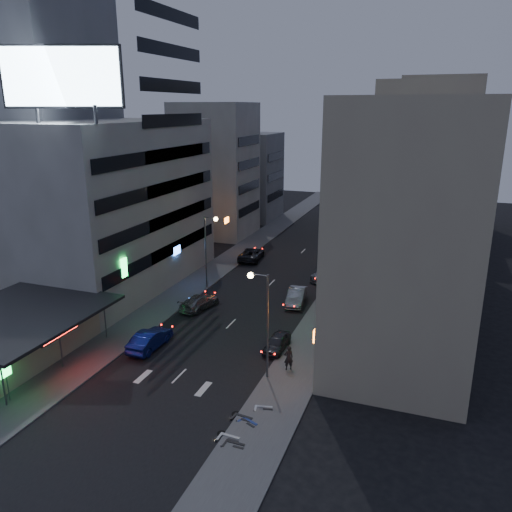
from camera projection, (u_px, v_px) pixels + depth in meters
The scene contains 29 objects.
ground at pixel (151, 405), 33.75m from camera, with size 180.00×180.00×0.00m, color black.
sidewalk_left at pixel (222, 265), 63.35m from camera, with size 4.00×120.00×0.12m, color #4C4C4F.
sidewalk_right at pixel (348, 279), 58.08m from camera, with size 4.00×120.00×0.12m, color #4C4C4F.
food_court at pixel (11, 335), 39.55m from camera, with size 11.00×13.00×3.88m.
white_building at pixel (108, 205), 54.76m from camera, with size 14.00×24.00×18.00m, color #B3B3AE.
grey_tower at pixel (53, 128), 58.13m from camera, with size 10.00×14.00×34.00m, color gray.
shophouse_near at pixel (404, 244), 35.38m from camera, with size 10.00×11.00×20.00m, color tan.
shophouse_mid at pixel (418, 235), 46.14m from camera, with size 11.00×12.00×16.00m, color gray.
shophouse_far at pixel (421, 183), 57.14m from camera, with size 10.00×14.00×22.00m, color tan.
far_left_a at pixel (215, 170), 76.47m from camera, with size 11.00×10.00×20.00m, color #B3B3AE.
far_left_b at pixel (244, 176), 89.04m from camera, with size 12.00×10.00×15.00m, color gray.
far_right_a at pixel (428, 183), 71.04m from camera, with size 11.00×12.00×18.00m, color gray.
far_right_b at pixel (436, 153), 82.61m from camera, with size 12.00×12.00×24.00m, color tan.
billboard at pixel (62, 77), 40.79m from camera, with size 9.52×3.75×6.20m.
street_lamp_right_near at pixel (262, 311), 35.66m from camera, with size 1.60×0.44×8.02m.
street_lamp_left at pixel (209, 242), 53.94m from camera, with size 1.60×0.44×8.02m.
street_lamp_right_far at pixel (347, 217), 66.25m from camera, with size 1.60×0.44×8.02m.
parked_car_right_near at pixel (277, 343), 41.18m from camera, with size 1.55×3.85×1.31m, color #2B2C31.
parked_car_right_mid at pixel (296, 296), 50.88m from camera, with size 1.66×4.75×1.56m, color #9EA1A6.
parked_car_left at pixel (252, 254), 65.57m from camera, with size 2.59×5.61×1.56m, color #27262C.
parked_car_right_far at pixel (325, 272), 58.32m from camera, with size 2.21×5.44×1.58m, color gray.
road_car_blue at pixel (150, 339), 41.45m from camera, with size 1.68×4.82×1.59m, color navy.
road_car_silver at pixel (199, 302), 49.70m from camera, with size 1.99×4.90×1.42m, color gray.
person at pixel (289, 358), 37.77m from camera, with size 0.71×0.47×1.96m, color black.
scooter_black_a at pixel (246, 436), 29.43m from camera, with size 1.89×0.63×1.15m, color black, non-canonical shape.
scooter_silver_a at pixel (241, 429), 30.02m from camera, with size 1.96×0.65×1.20m, color #A6A7AD, non-canonical shape.
scooter_blue at pixel (259, 417), 31.29m from camera, with size 1.82×0.61×1.11m, color navy, non-canonical shape.
scooter_black_b at pixel (254, 410), 31.92m from camera, with size 1.95×0.65×1.19m, color black, non-canonical shape.
scooter_silver_b at pixel (273, 399), 33.20m from camera, with size 1.79×0.60×1.09m, color silver, non-canonical shape.
Camera 1 is at (16.83, -25.19, 19.33)m, focal length 35.00 mm.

